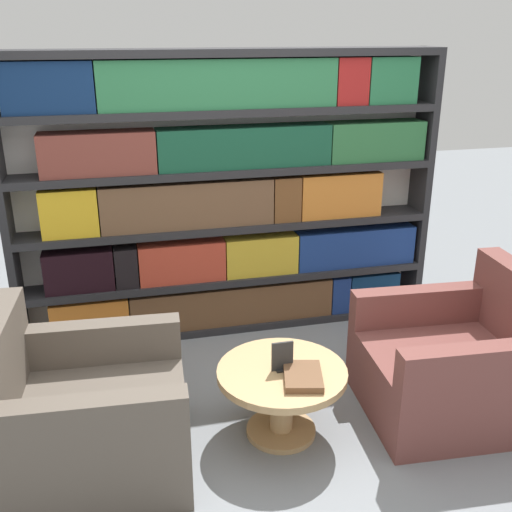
% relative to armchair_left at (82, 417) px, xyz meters
% --- Properties ---
extents(ground_plane, '(14.00, 14.00, 0.00)m').
position_rel_armchair_left_xyz_m(ground_plane, '(1.00, -0.04, -0.28)').
color(ground_plane, gray).
extents(bookshelf, '(2.92, 0.30, 1.94)m').
position_rel_armchair_left_xyz_m(bookshelf, '(1.01, 1.33, 0.69)').
color(bookshelf, silver).
rests_on(bookshelf, ground_plane).
extents(armchair_left, '(0.98, 0.88, 0.82)m').
position_rel_armchair_left_xyz_m(armchair_left, '(0.00, 0.00, 0.00)').
color(armchair_left, brown).
rests_on(armchair_left, ground_plane).
extents(armchair_right, '(0.98, 0.88, 0.82)m').
position_rel_armchair_left_xyz_m(armchair_right, '(2.04, -0.01, 0.00)').
color(armchair_right, brown).
rests_on(armchair_right, ground_plane).
extents(coffee_table, '(0.69, 0.69, 0.40)m').
position_rel_armchair_left_xyz_m(coffee_table, '(1.02, 0.01, 0.00)').
color(coffee_table, tan).
rests_on(coffee_table, ground_plane).
extents(table_sign, '(0.11, 0.06, 0.16)m').
position_rel_armchair_left_xyz_m(table_sign, '(1.02, 0.01, 0.18)').
color(table_sign, black).
rests_on(table_sign, coffee_table).
extents(stray_book, '(0.25, 0.30, 0.04)m').
position_rel_armchair_left_xyz_m(stray_book, '(1.10, -0.10, 0.13)').
color(stray_book, brown).
rests_on(stray_book, coffee_table).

